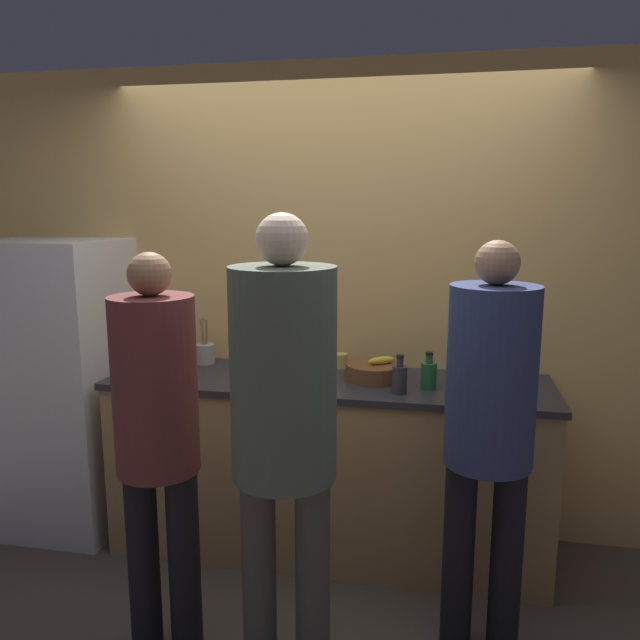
% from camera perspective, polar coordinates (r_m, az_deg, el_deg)
% --- Properties ---
extents(ground_plane, '(14.00, 14.00, 0.00)m').
position_cam_1_polar(ground_plane, '(3.34, -0.55, -23.07)').
color(ground_plane, '#4C4238').
extents(wall_back, '(5.20, 0.06, 2.60)m').
position_cam_1_polar(wall_back, '(3.51, 1.77, 1.57)').
color(wall_back, '#E0B266').
rests_on(wall_back, ground_plane).
extents(counter, '(2.29, 0.68, 0.95)m').
position_cam_1_polar(counter, '(3.43, 0.76, -12.98)').
color(counter, tan).
rests_on(counter, ground_plane).
extents(refrigerator, '(0.75, 0.68, 1.66)m').
position_cam_1_polar(refrigerator, '(3.89, -22.97, -5.50)').
color(refrigerator, white).
rests_on(refrigerator, ground_plane).
extents(person_left, '(0.33, 0.33, 1.67)m').
position_cam_1_polar(person_left, '(2.57, -14.67, -9.44)').
color(person_left, black).
rests_on(person_left, ground_plane).
extents(person_center, '(0.38, 0.38, 1.82)m').
position_cam_1_polar(person_center, '(2.25, -3.33, -8.57)').
color(person_center, '#4C4742').
rests_on(person_center, ground_plane).
extents(person_right, '(0.35, 0.35, 1.71)m').
position_cam_1_polar(person_right, '(2.58, 15.24, -8.40)').
color(person_right, black).
rests_on(person_right, ground_plane).
extents(fruit_bowl, '(0.29, 0.29, 0.13)m').
position_cam_1_polar(fruit_bowl, '(3.24, 4.99, -4.71)').
color(fruit_bowl, brown).
rests_on(fruit_bowl, counter).
extents(utensil_crock, '(0.11, 0.11, 0.26)m').
position_cam_1_polar(utensil_crock, '(3.62, -10.47, -2.96)').
color(utensil_crock, '#ADA393').
rests_on(utensil_crock, counter).
extents(bottle_dark, '(0.07, 0.07, 0.19)m').
position_cam_1_polar(bottle_dark, '(3.02, 7.29, -5.28)').
color(bottle_dark, '#333338').
rests_on(bottle_dark, counter).
extents(bottle_green, '(0.08, 0.08, 0.18)m').
position_cam_1_polar(bottle_green, '(3.12, 9.92, -4.90)').
color(bottle_green, '#236033').
rests_on(bottle_green, counter).
extents(cup_yellow, '(0.08, 0.08, 0.08)m').
position_cam_1_polar(cup_yellow, '(3.47, 1.90, -3.74)').
color(cup_yellow, gold).
rests_on(cup_yellow, counter).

